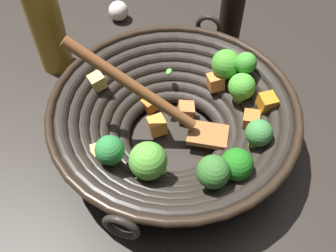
% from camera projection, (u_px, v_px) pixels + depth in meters
% --- Properties ---
extents(ground_plane, '(4.00, 4.00, 0.00)m').
position_uv_depth(ground_plane, '(173.00, 141.00, 0.72)').
color(ground_plane, '#28231E').
extents(wok, '(0.42, 0.43, 0.22)m').
position_uv_depth(wok, '(175.00, 119.00, 0.66)').
color(wok, black).
rests_on(wok, ground).
extents(soy_sauce_bottle, '(0.05, 0.05, 0.20)m').
position_uv_depth(soy_sauce_bottle, '(231.00, 19.00, 0.81)').
color(soy_sauce_bottle, black).
rests_on(soy_sauce_bottle, ground).
extents(cooking_oil_bottle, '(0.07, 0.07, 0.26)m').
position_uv_depth(cooking_oil_bottle, '(46.00, 24.00, 0.76)').
color(cooking_oil_bottle, '#AD7F23').
rests_on(cooking_oil_bottle, ground).
extents(garlic_bulb, '(0.05, 0.05, 0.05)m').
position_uv_depth(garlic_bulb, '(118.00, 11.00, 0.92)').
color(garlic_bulb, silver).
rests_on(garlic_bulb, ground).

